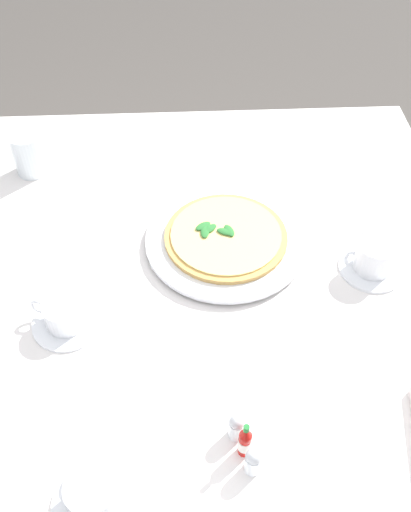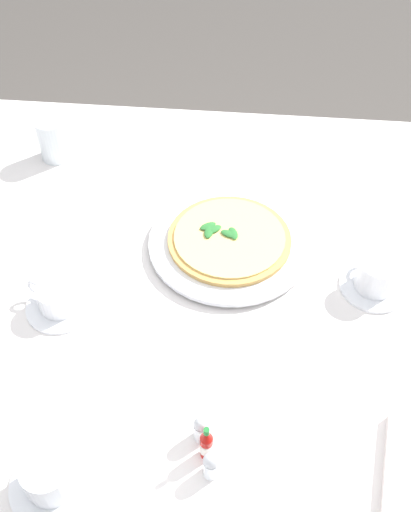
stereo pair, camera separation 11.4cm
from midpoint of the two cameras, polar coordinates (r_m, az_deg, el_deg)
The scene contains 11 objects.
ground_plane at distance 1.77m, azimuth -3.38°, elevation -18.74°, with size 8.00×8.00×0.00m, color #4C4742.
dining_table at distance 1.22m, azimuth -4.66°, elevation -6.58°, with size 1.20×1.20×0.76m.
pizza_plate at distance 1.18m, azimuth -0.70°, elevation 1.41°, with size 0.33×0.33×0.02m.
pizza at distance 1.17m, azimuth -0.73°, elevation 1.89°, with size 0.25×0.25×0.02m.
coffee_cup_right_edge at distance 0.91m, azimuth -15.00°, elevation -22.43°, with size 0.13×0.13×0.07m.
coffee_cup_near_left at distance 1.15m, azimuth 13.85°, elevation -0.34°, with size 0.13×0.13×0.07m.
coffee_cup_back_corner at distance 1.09m, azimuth -16.84°, elevation -5.87°, with size 0.13×0.13×0.06m.
water_glass_far_right at distance 1.42m, azimuth -19.46°, elevation 9.38°, with size 0.08×0.08×0.10m.
hot_sauce_bottle at distance 0.91m, azimuth 0.22°, elevation -18.31°, with size 0.02×0.02×0.08m.
salt_shaker at distance 0.93m, azimuth -0.52°, elevation -16.99°, with size 0.03×0.03×0.06m.
pepper_shaker at distance 0.90m, azimuth 0.99°, elevation -20.13°, with size 0.03×0.03×0.06m.
Camera 1 is at (-0.73, -0.01, 1.61)m, focal length 39.98 mm.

